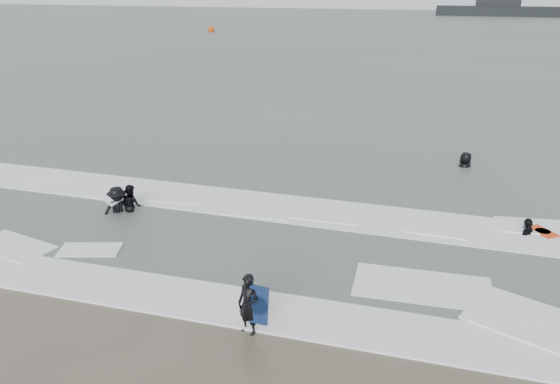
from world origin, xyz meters
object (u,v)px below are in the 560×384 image
(surfer_breaker, at_px, (119,214))
(buoy, at_px, (211,30))
(surfer_wading, at_px, (132,211))
(vessel_horizon, at_px, (497,10))
(surfer_centre, at_px, (249,332))
(surfer_right_far, at_px, (465,168))
(surfer_right_near, at_px, (527,235))

(surfer_breaker, relative_size, buoy, 1.15)
(surfer_wading, distance_m, buoy, 75.81)
(buoy, height_order, vessel_horizon, vessel_horizon)
(surfer_centre, height_order, surfer_breaker, surfer_breaker)
(surfer_right_far, height_order, vessel_horizon, vessel_horizon)
(surfer_right_far, bearing_deg, surfer_breaker, -7.95)
(surfer_right_near, height_order, surfer_right_far, surfer_right_far)
(surfer_wading, distance_m, vessel_horizon, 133.31)
(surfer_wading, relative_size, surfer_breaker, 0.84)
(surfer_centre, height_order, surfer_right_near, surfer_right_near)
(surfer_right_far, relative_size, buoy, 1.13)
(buoy, bearing_deg, surfer_right_far, -57.25)
(vessel_horizon, bearing_deg, surfer_centre, -95.64)
(vessel_horizon, bearing_deg, buoy, -128.14)
(vessel_horizon, bearing_deg, surfer_right_far, -93.94)
(surfer_centre, relative_size, vessel_horizon, 0.06)
(surfer_wading, bearing_deg, surfer_right_near, -145.18)
(surfer_right_far, distance_m, vessel_horizon, 123.13)
(surfer_right_near, xyz_separation_m, vessel_horizon, (6.53, 129.63, 1.43))
(surfer_centre, bearing_deg, vessel_horizon, 103.19)
(surfer_centre, height_order, buoy, buoy)
(buoy, bearing_deg, vessel_horizon, 51.86)
(buoy, distance_m, vessel_horizon, 77.85)
(surfer_centre, distance_m, surfer_right_far, 15.52)
(surfer_right_far, distance_m, buoy, 73.25)
(surfer_centre, xyz_separation_m, buoy, (-34.49, 76.25, 0.42))
(surfer_wading, relative_size, buoy, 0.97)
(surfer_wading, xyz_separation_m, buoy, (-27.80, 70.53, 0.42))
(vessel_horizon, bearing_deg, surfer_right_near, -92.88)
(surfer_breaker, distance_m, vessel_horizon, 133.72)
(surfer_right_near, height_order, buoy, buoy)
(surfer_centre, xyz_separation_m, surfer_right_far, (5.13, 14.65, 0.00))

